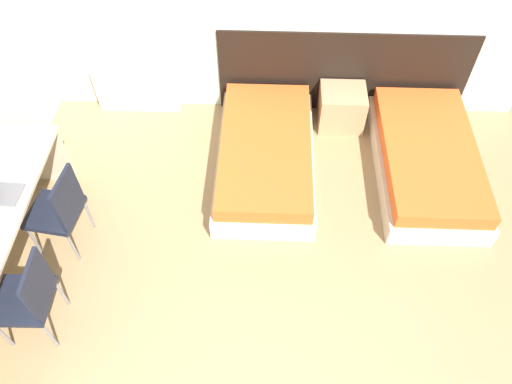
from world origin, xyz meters
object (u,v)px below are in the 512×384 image
object	(u,v)px
chair_near_notebook	(29,296)
chair_near_laptop	(59,208)
bed_near_window	(266,155)
bed_near_door	(426,160)
nightstand	(341,108)

from	to	relation	value
chair_near_notebook	chair_near_laptop	bearing A→B (deg)	88.71
chair_near_notebook	bed_near_window	bearing A→B (deg)	44.63
bed_near_door	chair_near_notebook	size ratio (longest dim) A/B	1.99
nightstand	chair_near_laptop	xyz separation A→B (m)	(-2.62, -1.72, 0.29)
bed_near_window	bed_near_door	bearing A→B (deg)	0.00
chair_near_laptop	chair_near_notebook	size ratio (longest dim) A/B	1.00
bed_near_window	chair_near_notebook	world-z (taller)	chair_near_notebook
bed_near_door	nightstand	distance (m)	1.10
bed_near_door	chair_near_laptop	world-z (taller)	chair_near_laptop
nightstand	chair_near_notebook	distance (m)	3.67
chair_near_notebook	nightstand	bearing A→B (deg)	43.04
bed_near_window	chair_near_notebook	size ratio (longest dim) A/B	1.99
chair_near_notebook	bed_near_door	bearing A→B (deg)	26.79
bed_near_window	chair_near_notebook	distance (m)	2.59
bed_near_door	chair_near_laptop	size ratio (longest dim) A/B	1.99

